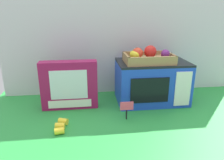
{
  "coord_description": "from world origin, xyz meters",
  "views": [
    {
      "loc": [
        -0.27,
        -1.19,
        0.55
      ],
      "look_at": [
        -0.12,
        0.01,
        0.15
      ],
      "focal_mm": 34.34,
      "sensor_mm": 36.0,
      "label": 1
    }
  ],
  "objects": [
    {
      "name": "price_sign",
      "position": [
        -0.07,
        -0.2,
        0.07
      ],
      "size": [
        0.07,
        0.01,
        0.1
      ],
      "color": "black",
      "rests_on": "ground"
    },
    {
      "name": "toy_microwave",
      "position": [
        0.13,
        0.02,
        0.13
      ],
      "size": [
        0.42,
        0.27,
        0.26
      ],
      "color": "blue",
      "rests_on": "ground"
    },
    {
      "name": "cookie_set_box",
      "position": [
        -0.37,
        -0.01,
        0.14
      ],
      "size": [
        0.32,
        0.07,
        0.28
      ],
      "color": "#99144C",
      "rests_on": "ground"
    },
    {
      "name": "ground_plane",
      "position": [
        0.0,
        0.0,
        0.0
      ],
      "size": [
        1.7,
        1.7,
        0.0
      ],
      "primitive_type": "plane",
      "color": "green",
      "rests_on": "ground"
    },
    {
      "name": "display_back_panel",
      "position": [
        0.0,
        0.23,
        0.34
      ],
      "size": [
        1.61,
        0.03,
        0.69
      ],
      "primitive_type": "cube",
      "color": "silver",
      "rests_on": "ground"
    },
    {
      "name": "food_groups_crate",
      "position": [
        0.09,
        -0.0,
        0.29
      ],
      "size": [
        0.28,
        0.18,
        0.1
      ],
      "color": "#A37F51",
      "rests_on": "toy_microwave"
    },
    {
      "name": "loose_toy_banana",
      "position": [
        -0.4,
        -0.25,
        0.02
      ],
      "size": [
        0.06,
        0.13,
        0.03
      ],
      "color": "yellow",
      "rests_on": "ground"
    }
  ]
}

